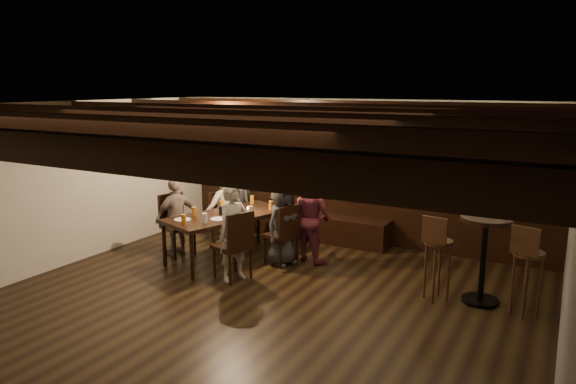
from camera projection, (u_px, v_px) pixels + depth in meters
The scene contains 27 objects.
room at pixel (306, 190), 7.72m from camera, with size 7.00×7.00×7.00m.
dining_table at pixel (228, 218), 7.77m from camera, with size 1.39×2.06×0.71m.
chair_left_near at pixel (225, 228), 8.66m from camera, with size 0.49×0.49×0.85m.
chair_left_far at pixel (178, 236), 8.06m from camera, with size 0.55×0.55×0.96m.
chair_right_near at pixel (282, 246), 7.63m from camera, with size 0.53×0.53×0.92m.
chair_right_far at pixel (233, 258), 7.02m from camera, with size 0.55×0.55×0.96m.
person_bench_left at pixel (239, 202), 9.02m from camera, with size 0.60×0.39×1.22m, color #2A2B2D.
person_bench_centre at pixel (279, 209), 8.48m from camera, with size 0.44×0.29×1.22m, color gray.
person_bench_right at pixel (312, 217), 7.72m from camera, with size 0.65×0.51×1.34m, color maroon.
person_left_near at pixel (223, 204), 8.60m from camera, with size 0.85×0.49×1.32m, color #BEB8A1.
person_left_far at pixel (176, 217), 8.02m from camera, with size 0.70×0.29×1.20m, color gray.
person_right_near at pixel (283, 224), 7.54m from camera, with size 0.60×0.39×1.23m, color #2B2B2E.
person_right_far at pixel (234, 233), 6.93m from camera, with size 0.49×0.32×1.33m, color #B0A895.
pint_a at pixel (252, 200), 8.41m from camera, with size 0.07×0.07×0.14m, color #BF7219.
pint_b at pixel (271, 205), 8.00m from camera, with size 0.07×0.07×0.14m, color #BF7219.
pint_c at pixel (222, 205), 8.02m from camera, with size 0.07×0.07×0.14m, color #BF7219.
pint_d at pixel (251, 211), 7.66m from camera, with size 0.07×0.07×0.14m, color silver.
pint_e at pixel (194, 212), 7.60m from camera, with size 0.07×0.07×0.14m, color #BF7219.
pint_f at pixel (205, 218), 7.23m from camera, with size 0.07×0.07×0.14m, color silver.
pint_g at pixel (184, 219), 7.17m from camera, with size 0.07×0.07×0.14m, color #BF7219.
plate_near at pixel (182, 220), 7.40m from camera, with size 0.24×0.24×0.01m, color white.
plate_far at pixel (219, 219), 7.43m from camera, with size 0.24×0.24×0.01m, color white.
condiment_caddy at pixel (225, 211), 7.71m from camera, with size 0.15×0.10×0.12m, color black.
candle at pixel (248, 210), 7.86m from camera, with size 0.05×0.05×0.05m, color beige.
high_top_table at pixel (484, 247), 6.18m from camera, with size 0.61×0.61×1.08m.
bar_stool_left at pixel (437, 269), 6.30m from camera, with size 0.35×0.37×1.09m.
bar_stool_right at pixel (526, 282), 5.87m from camera, with size 0.37×0.38×1.09m.
Camera 1 is at (3.17, -4.52, 2.61)m, focal length 32.00 mm.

